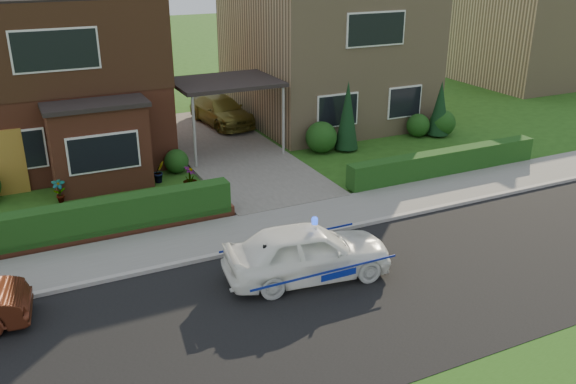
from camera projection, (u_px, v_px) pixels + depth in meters
ground at (393, 285)px, 14.21m from camera, size 120.00×120.00×0.00m
road at (393, 285)px, 14.21m from camera, size 60.00×6.00×0.02m
kerb at (329, 232)px, 16.73m from camera, size 60.00×0.16×0.12m
sidewalk at (311, 218)px, 17.61m from camera, size 60.00×2.00×0.10m
driveway at (228, 150)px, 23.37m from camera, size 3.80×12.00×0.12m
house_left at (46, 51)px, 22.07m from camera, size 7.50×9.53×7.25m
house_right at (325, 36)px, 26.84m from camera, size 7.50×8.06×7.25m
carport_link at (226, 83)px, 22.36m from camera, size 3.80×3.00×2.77m
dwarf_wall at (98, 235)px, 16.24m from camera, size 7.70×0.25×0.36m
hedge_left at (98, 239)px, 16.44m from camera, size 7.50×0.55×0.90m
hedge_right at (443, 175)px, 21.00m from camera, size 7.50×0.55×0.80m
shrub_left_mid at (131, 164)px, 20.13m from camera, size 1.32×1.32×1.32m
shrub_left_near at (176, 161)px, 21.11m from camera, size 0.84×0.84×0.84m
shrub_right_near at (321, 137)px, 23.12m from camera, size 1.20×1.20×1.20m
shrub_right_mid at (418, 125)px, 25.09m from camera, size 0.96×0.96×0.96m
shrub_right_far at (442, 123)px, 25.22m from camera, size 1.08×1.08×1.08m
conifer_a at (347, 118)px, 23.09m from camera, size 0.90×0.90×2.60m
conifer_b at (440, 110)px, 24.92m from camera, size 0.90×0.90×2.20m
neighbour_right at (526, 36)px, 34.61m from camera, size 6.50×7.00×5.20m
police_car at (307, 252)px, 14.30m from camera, size 3.63×4.12×1.51m
driveway_car at (221, 111)px, 26.42m from camera, size 2.07×4.20×1.17m
potted_plant_a at (59, 191)px, 18.63m from camera, size 0.46×0.36×0.78m
potted_plant_b at (159, 172)px, 20.24m from camera, size 0.48×0.44×0.72m
potted_plant_c at (190, 179)px, 19.48m from camera, size 0.61×0.61×0.83m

